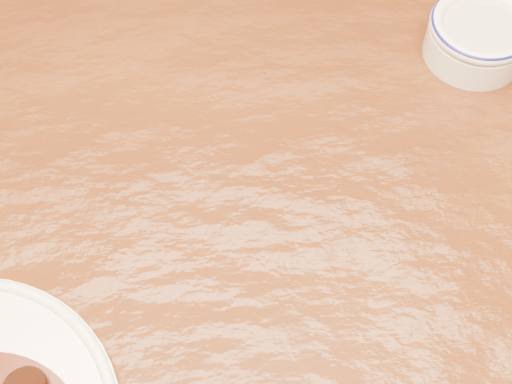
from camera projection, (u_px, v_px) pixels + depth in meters
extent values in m
cube|color=#51290E|center=(218.00, 325.00, 0.63)|extent=(1.60, 1.08, 0.04)
ellipsoid|color=black|center=(25.00, 383.00, 0.56)|extent=(0.03, 0.03, 0.02)
ellipsoid|color=black|center=(27.00, 381.00, 0.56)|extent=(0.02, 0.03, 0.01)
cylinder|color=white|center=(476.00, 42.00, 0.76)|extent=(0.11, 0.11, 0.03)
cylinder|color=beige|center=(481.00, 28.00, 0.74)|extent=(0.08, 0.08, 0.01)
torus|color=white|center=(482.00, 26.00, 0.74)|extent=(0.11, 0.11, 0.01)
torus|color=navy|center=(483.00, 23.00, 0.74)|extent=(0.11, 0.11, 0.01)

